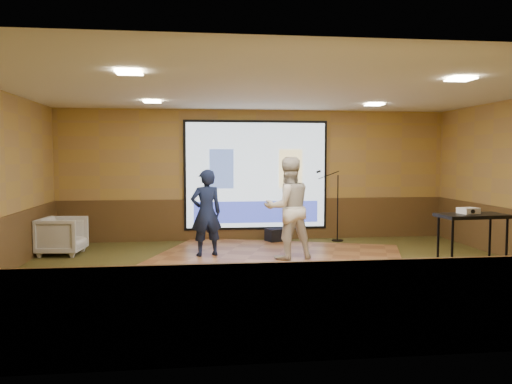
{
  "coord_description": "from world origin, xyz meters",
  "views": [
    {
      "loc": [
        -1.38,
        -7.96,
        1.91
      ],
      "look_at": [
        -0.33,
        0.77,
        1.3
      ],
      "focal_mm": 35.0,
      "sensor_mm": 36.0,
      "label": 1
    }
  ],
  "objects": [
    {
      "name": "mic_stand",
      "position": [
        1.77,
        3.05,
        0.49
      ],
      "size": [
        0.64,
        0.26,
        1.63
      ],
      "rotation": [
        0.0,
        0.0,
        -0.24
      ],
      "color": "black",
      "rests_on": "ground"
    },
    {
      "name": "projector_screen",
      "position": [
        0.0,
        3.44,
        1.47
      ],
      "size": [
        3.32,
        0.06,
        2.52
      ],
      "color": "black",
      "rests_on": "room_shell"
    },
    {
      "name": "room_shell",
      "position": [
        0.0,
        0.0,
        2.09
      ],
      "size": [
        9.04,
        7.04,
        3.02
      ],
      "color": "#A37D44",
      "rests_on": "ground"
    },
    {
      "name": "av_table",
      "position": [
        2.75,
        -0.96,
        0.76
      ],
      "size": [
        1.01,
        0.53,
        1.06
      ],
      "rotation": [
        0.0,
        0.0,
        0.07
      ],
      "color": "black",
      "rests_on": "ground"
    },
    {
      "name": "downlight_nw",
      "position": [
        -2.2,
        1.8,
        2.97
      ],
      "size": [
        0.32,
        0.32,
        0.02
      ],
      "primitive_type": "cube",
      "color": "beige",
      "rests_on": "room_shell"
    },
    {
      "name": "player_left",
      "position": [
        -1.19,
        1.53,
        0.86
      ],
      "size": [
        0.68,
        0.53,
        1.65
      ],
      "primitive_type": "imported",
      "rotation": [
        0.0,
        0.0,
        3.38
      ],
      "color": "#121B3B",
      "rests_on": "dance_floor"
    },
    {
      "name": "ground",
      "position": [
        0.0,
        0.0,
        0.0
      ],
      "size": [
        9.0,
        9.0,
        0.0
      ],
      "primitive_type": "plane",
      "color": "#303C1B",
      "rests_on": "ground"
    },
    {
      "name": "player_right",
      "position": [
        0.31,
        1.07,
        0.98
      ],
      "size": [
        1.05,
        0.89,
        1.89
      ],
      "primitive_type": "imported",
      "rotation": [
        0.0,
        0.0,
        3.35
      ],
      "color": "silver",
      "rests_on": "dance_floor"
    },
    {
      "name": "downlight_se",
      "position": [
        2.2,
        -1.5,
        2.97
      ],
      "size": [
        0.32,
        0.32,
        0.02
      ],
      "primitive_type": "cube",
      "color": "beige",
      "rests_on": "room_shell"
    },
    {
      "name": "downlight_sw",
      "position": [
        -2.2,
        -1.5,
        2.97
      ],
      "size": [
        0.32,
        0.32,
        0.02
      ],
      "primitive_type": "cube",
      "color": "beige",
      "rests_on": "room_shell"
    },
    {
      "name": "wainscot_back",
      "position": [
        0.0,
        3.48,
        0.47
      ],
      "size": [
        9.0,
        0.04,
        0.95
      ],
      "primitive_type": "cube",
      "color": "#513C1B",
      "rests_on": "ground"
    },
    {
      "name": "wainscot_front",
      "position": [
        0.0,
        -3.48,
        0.47
      ],
      "size": [
        9.0,
        0.04,
        0.95
      ],
      "primitive_type": "cube",
      "color": "#513C1B",
      "rests_on": "ground"
    },
    {
      "name": "duffel_bag",
      "position": [
        0.44,
        3.03,
        0.16
      ],
      "size": [
        0.59,
        0.49,
        0.31
      ],
      "primitive_type": "cube",
      "rotation": [
        0.0,
        0.0,
        0.38
      ],
      "color": "black",
      "rests_on": "ground"
    },
    {
      "name": "downlight_ne",
      "position": [
        2.2,
        1.8,
        2.97
      ],
      "size": [
        0.32,
        0.32,
        0.02
      ],
      "primitive_type": "cube",
      "color": "beige",
      "rests_on": "room_shell"
    },
    {
      "name": "banquet_chair",
      "position": [
        -4.0,
        2.12,
        0.37
      ],
      "size": [
        0.9,
        0.88,
        0.75
      ],
      "primitive_type": "imported",
      "rotation": [
        0.0,
        0.0,
        1.47
      ],
      "color": "gray",
      "rests_on": "ground"
    },
    {
      "name": "projector",
      "position": [
        2.71,
        -0.9,
        1.11
      ],
      "size": [
        0.31,
        0.27,
        0.09
      ],
      "primitive_type": "cube",
      "rotation": [
        0.0,
        0.0,
        0.21
      ],
      "color": "silver",
      "rests_on": "av_table"
    },
    {
      "name": "dance_floor",
      "position": [
        0.15,
        1.29,
        0.02
      ],
      "size": [
        5.48,
        4.8,
        0.03
      ],
      "primitive_type": "cube",
      "rotation": [
        0.0,
        0.0,
        -0.33
      ],
      "color": "#9A6538",
      "rests_on": "ground"
    }
  ]
}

